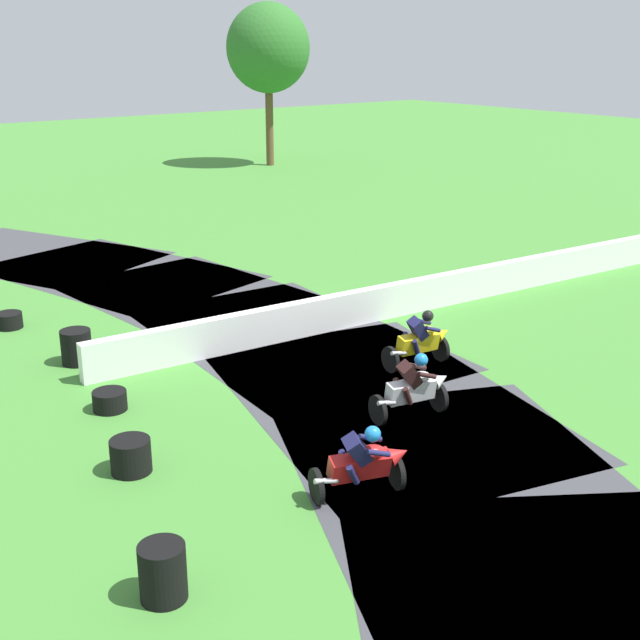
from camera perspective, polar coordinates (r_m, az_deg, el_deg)
ground_plane at (r=20.92m, az=-1.95°, el=-1.23°), size 120.00×120.00×0.00m
track_asphalt at (r=20.26m, az=-5.45°, el=-1.98°), size 11.50×34.17×0.01m
safety_barrier at (r=23.88m, az=9.15°, el=2.21°), size 21.37×1.72×0.90m
motorcycle_lead_red at (r=13.68m, az=3.02°, el=-9.63°), size 1.69×1.17×1.43m
motorcycle_chase_white at (r=16.48m, az=6.42°, el=-4.54°), size 1.71×0.95×1.43m
motorcycle_trailing_yellow at (r=19.03m, az=6.88°, el=-1.33°), size 1.70×0.88×1.43m
tire_stack_near at (r=11.77m, az=-10.63°, el=-16.48°), size 0.64×0.64×0.80m
tire_stack_mid_a at (r=14.94m, az=-12.73°, el=-8.99°), size 0.70×0.70×0.60m
tire_stack_mid_b at (r=17.42m, az=-14.09°, el=-5.33°), size 0.69×0.69×0.40m
tire_stack_far at (r=19.97m, az=-16.22°, el=-1.76°), size 0.69×0.69×0.80m
tire_stack_extra_a at (r=23.02m, az=-20.37°, el=-0.03°), size 0.68×0.68×0.40m
tree_far_left at (r=49.58m, az=-3.54°, el=17.93°), size 4.70×4.70×9.02m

